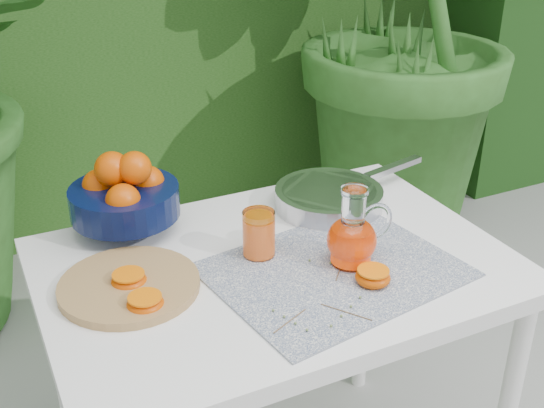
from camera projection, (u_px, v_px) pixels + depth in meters
name	position (u px, v px, depth m)	size (l,w,h in m)	color
potted_plant_right	(380.00, 15.00, 2.72)	(1.95, 1.95, 1.95)	#2F5D20
white_table	(276.00, 292.00, 1.52)	(1.00, 0.70, 0.75)	white
placemat	(334.00, 270.00, 1.44)	(0.50, 0.39, 0.00)	#0C1D47
cutting_board	(129.00, 285.00, 1.38)	(0.29, 0.29, 0.02)	olive
fruit_bowl	(124.00, 194.00, 1.57)	(0.31, 0.31, 0.20)	black
juice_pitcher	(353.00, 238.00, 1.44)	(0.15, 0.11, 0.18)	white
juice_tumbler	(259.00, 235.00, 1.47)	(0.08, 0.08, 0.10)	white
saute_pan	(330.00, 197.00, 1.70)	(0.49, 0.32, 0.05)	#B8B7BC
orange_halves	(217.00, 287.00, 1.36)	(0.53, 0.29, 0.04)	#D04602
thyme_sprigs	(327.00, 296.00, 1.35)	(0.29, 0.24, 0.01)	brown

